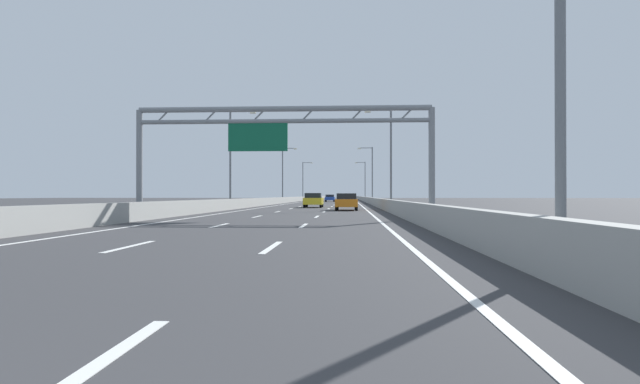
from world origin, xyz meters
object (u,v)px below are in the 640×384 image
(streetlamp_right_far, at_px, (371,171))
(black_car, at_px, (349,199))
(streetlamp_left_far, at_px, (284,171))
(blue_car, at_px, (330,198))
(white_car, at_px, (316,197))
(orange_car, at_px, (346,202))
(sign_gantry, at_px, (280,132))
(streetlamp_left_distant, at_px, (304,179))
(streetlamp_left_mid, at_px, (233,153))
(streetlamp_right_mid, at_px, (388,152))
(streetlamp_right_distant, at_px, (364,178))
(yellow_car, at_px, (313,200))

(streetlamp_right_far, distance_m, black_car, 12.76)
(streetlamp_left_far, relative_size, blue_car, 2.25)
(streetlamp_left_far, distance_m, white_car, 31.21)
(orange_car, relative_size, white_car, 1.09)
(streetlamp_left_far, relative_size, black_car, 2.25)
(orange_car, bearing_deg, sign_gantry, -103.74)
(streetlamp_left_distant, bearing_deg, streetlamp_left_mid, -90.00)
(orange_car, distance_m, blue_car, 56.15)
(blue_car, bearing_deg, sign_gantry, -90.17)
(orange_car, bearing_deg, streetlamp_left_mid, 156.21)
(streetlamp_left_distant, height_order, black_car, streetlamp_left_distant)
(sign_gantry, xyz_separation_m, streetlamp_left_mid, (-7.28, 19.96, 0.53))
(orange_car, height_order, white_car, orange_car)
(sign_gantry, bearing_deg, streetlamp_right_far, 82.61)
(black_car, xyz_separation_m, blue_car, (-3.71, 23.45, -0.02))
(white_car, bearing_deg, blue_car, -78.39)
(streetlamp_right_far, bearing_deg, sign_gantry, -97.39)
(white_car, height_order, blue_car, white_car)
(streetlamp_right_mid, bearing_deg, blue_car, 98.27)
(streetlamp_right_distant, relative_size, blue_car, 2.25)
(black_car, distance_m, white_car, 42.59)
(streetlamp_right_mid, bearing_deg, streetlamp_right_far, 90.00)
(yellow_car, bearing_deg, white_car, 93.34)
(orange_car, relative_size, blue_car, 1.06)
(streetlamp_left_mid, bearing_deg, streetlamp_right_mid, 0.00)
(streetlamp_left_mid, xyz_separation_m, black_car, (11.20, 27.75, -4.65))
(streetlamp_left_distant, distance_m, white_car, 10.28)
(orange_car, distance_m, black_car, 32.59)
(streetlamp_left_distant, height_order, yellow_car, streetlamp_left_distant)
(streetlamp_left_far, distance_m, streetlamp_right_far, 14.93)
(streetlamp_left_mid, xyz_separation_m, orange_car, (10.98, -4.84, -4.65))
(black_car, bearing_deg, yellow_car, -99.18)
(streetlamp_left_far, height_order, yellow_car, streetlamp_left_far)
(streetlamp_left_far, relative_size, streetlamp_right_far, 1.00)
(streetlamp_left_mid, bearing_deg, white_car, 86.97)
(streetlamp_right_far, bearing_deg, streetlamp_left_mid, -110.93)
(yellow_car, bearing_deg, sign_gantry, -90.46)
(sign_gantry, relative_size, black_car, 4.04)
(streetlamp_left_distant, bearing_deg, white_car, -66.27)
(sign_gantry, distance_m, blue_car, 71.28)
(sign_gantry, bearing_deg, black_car, 85.31)
(streetlamp_left_far, bearing_deg, orange_car, -75.95)
(streetlamp_left_far, xyz_separation_m, streetlamp_right_distant, (14.93, 39.04, 0.00))
(streetlamp_left_mid, bearing_deg, streetlamp_right_far, 69.07)
(streetlamp_left_far, bearing_deg, white_car, 83.13)
(streetlamp_right_far, distance_m, streetlamp_left_distant, 41.79)
(streetlamp_left_mid, distance_m, black_car, 30.29)
(sign_gantry, height_order, white_car, sign_gantry)
(sign_gantry, height_order, blue_car, sign_gantry)
(streetlamp_left_far, height_order, white_car, streetlamp_left_far)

